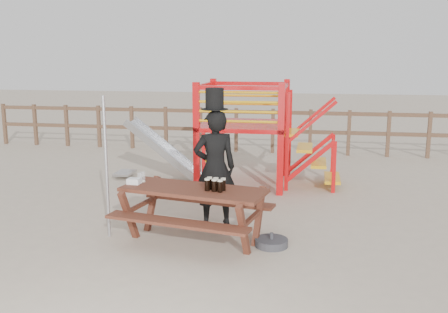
% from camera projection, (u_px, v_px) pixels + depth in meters
% --- Properties ---
extents(ground, '(60.00, 60.00, 0.00)m').
position_uv_depth(ground, '(193.00, 245.00, 6.91)').
color(ground, '#B5A48D').
rests_on(ground, ground).
extents(back_fence, '(15.09, 0.09, 1.20)m').
position_uv_depth(back_fence, '(254.00, 126.00, 13.51)').
color(back_fence, brown).
rests_on(back_fence, ground).
extents(playground_fort, '(4.71, 1.84, 2.10)m').
position_uv_depth(playground_fort, '(240.00, 132.00, 10.13)').
color(playground_fort, red).
rests_on(playground_fort, ground).
extents(picnic_table, '(2.22, 1.73, 0.77)m').
position_uv_depth(picnic_table, '(194.00, 208.00, 6.96)').
color(picnic_table, brown).
rests_on(picnic_table, ground).
extents(man_with_hat, '(0.76, 0.64, 2.11)m').
position_uv_depth(man_with_hat, '(215.00, 165.00, 7.59)').
color(man_with_hat, black).
rests_on(man_with_hat, ground).
extents(metal_pole, '(0.04, 0.04, 2.04)m').
position_uv_depth(metal_pole, '(106.00, 168.00, 7.05)').
color(metal_pole, '#B2B2B7').
rests_on(metal_pole, ground).
extents(parasol_base, '(0.45, 0.45, 0.19)m').
position_uv_depth(parasol_base, '(271.00, 242.00, 6.86)').
color(parasol_base, '#343439').
rests_on(parasol_base, ground).
extents(paper_bag, '(0.18, 0.14, 0.08)m').
position_uv_depth(paper_bag, '(134.00, 181.00, 7.14)').
color(paper_bag, white).
rests_on(paper_bag, picnic_table).
extents(stout_pints, '(0.28, 0.20, 0.17)m').
position_uv_depth(stout_pints, '(215.00, 185.00, 6.76)').
color(stout_pints, black).
rests_on(stout_pints, picnic_table).
extents(empty_glasses, '(0.09, 0.15, 0.15)m').
position_uv_depth(empty_glasses, '(141.00, 178.00, 7.21)').
color(empty_glasses, silver).
rests_on(empty_glasses, picnic_table).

